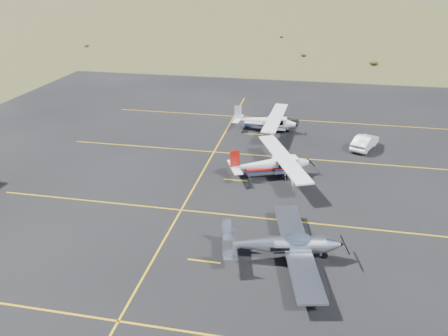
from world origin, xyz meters
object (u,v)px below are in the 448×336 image
at_px(aircraft_cessna, 271,164).
at_px(sedan, 365,142).
at_px(aircraft_plain, 266,121).
at_px(aircraft_low_wing, 285,245).

height_order(aircraft_cessna, sedan, aircraft_cessna).
height_order(aircraft_plain, sedan, aircraft_plain).
distance_m(aircraft_low_wing, aircraft_cessna, 11.32).
xyz_separation_m(aircraft_plain, sedan, (9.80, -3.17, -0.42)).
distance_m(aircraft_cessna, sedan, 11.29).
xyz_separation_m(aircraft_cessna, sedan, (8.17, 7.78, -0.45)).
relative_size(aircraft_plain, sedan, 2.40).
bearing_deg(sedan, aircraft_cessna, 68.27).
bearing_deg(aircraft_low_wing, sedan, 59.62).
height_order(aircraft_cessna, aircraft_plain, aircraft_cessna).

